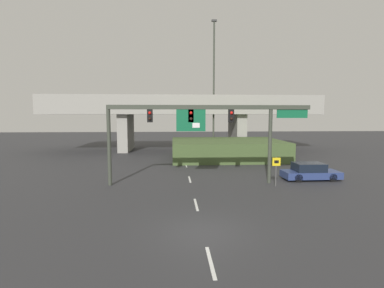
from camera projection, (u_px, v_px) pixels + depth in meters
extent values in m
plane|color=#2D2D30|center=(203.00, 231.00, 13.46)|extent=(160.00, 160.00, 0.00)
cube|color=silver|center=(211.00, 262.00, 10.61)|extent=(0.14, 2.40, 0.01)
cube|color=silver|center=(196.00, 204.00, 17.40)|extent=(0.14, 2.40, 0.01)
cube|color=silver|center=(190.00, 179.00, 24.20)|extent=(0.14, 2.40, 0.01)
cube|color=silver|center=(186.00, 165.00, 30.99)|extent=(0.14, 2.40, 0.01)
cube|color=silver|center=(184.00, 156.00, 37.79)|extent=(0.14, 2.40, 0.01)
cube|color=silver|center=(182.00, 150.00, 44.58)|extent=(0.14, 2.40, 0.01)
cylinder|color=#383D33|center=(109.00, 146.00, 21.93)|extent=(0.28, 0.28, 5.93)
cylinder|color=#383D33|center=(270.00, 145.00, 22.67)|extent=(0.28, 0.28, 5.93)
cube|color=#383D33|center=(211.00, 107.00, 22.12)|extent=(14.98, 0.32, 0.32)
cube|color=black|center=(150.00, 116.00, 21.91)|extent=(0.40, 0.28, 0.95)
sphere|color=red|center=(150.00, 113.00, 21.71)|extent=(0.22, 0.22, 0.22)
sphere|color=black|center=(150.00, 119.00, 21.75)|extent=(0.22, 0.22, 0.22)
cube|color=black|center=(191.00, 116.00, 22.09)|extent=(0.40, 0.28, 0.95)
sphere|color=red|center=(191.00, 113.00, 21.90)|extent=(0.22, 0.22, 0.22)
sphere|color=black|center=(191.00, 119.00, 21.94)|extent=(0.22, 0.22, 0.22)
cube|color=black|center=(231.00, 116.00, 22.28)|extent=(0.40, 0.28, 0.95)
sphere|color=red|center=(232.00, 113.00, 22.08)|extent=(0.22, 0.22, 0.22)
sphere|color=black|center=(231.00, 119.00, 22.12)|extent=(0.22, 0.22, 0.22)
cube|color=#115B38|center=(191.00, 120.00, 22.02)|extent=(2.15, 0.08, 1.61)
cube|color=white|center=(196.00, 125.00, 22.03)|extent=(0.54, 0.03, 0.35)
cube|color=#115B38|center=(292.00, 114.00, 22.49)|extent=(2.36, 0.07, 0.64)
cylinder|color=#4C4C4C|center=(276.00, 172.00, 21.81)|extent=(0.08, 0.08, 2.16)
cube|color=yellow|center=(276.00, 162.00, 21.69)|extent=(0.60, 0.03, 0.60)
cube|color=black|center=(276.00, 162.00, 21.68)|extent=(0.33, 0.01, 0.21)
cylinder|color=#383D33|center=(214.00, 88.00, 40.84)|extent=(0.24, 0.24, 17.64)
cube|color=#333333|center=(214.00, 21.00, 39.98)|extent=(0.70, 0.36, 0.24)
cube|color=gray|center=(182.00, 108.00, 44.12)|extent=(38.77, 8.71, 1.71)
cube|color=gray|center=(183.00, 98.00, 39.87)|extent=(38.77, 0.40, 0.90)
cube|color=gray|center=(126.00, 132.00, 43.96)|extent=(1.40, 6.97, 5.30)
cube|color=gray|center=(237.00, 132.00, 44.97)|extent=(1.40, 6.97, 5.30)
cube|color=#42562D|center=(226.00, 149.00, 35.98)|extent=(12.94, 9.92, 2.20)
cube|color=navy|center=(311.00, 174.00, 24.09)|extent=(4.47, 1.93, 0.55)
cube|color=black|center=(309.00, 167.00, 24.02)|extent=(2.33, 1.73, 0.65)
cylinder|color=black|center=(322.00, 173.00, 25.03)|extent=(0.64, 0.22, 0.64)
cylinder|color=black|center=(333.00, 178.00, 23.36)|extent=(0.64, 0.22, 0.64)
cylinder|color=black|center=(290.00, 174.00, 24.84)|extent=(0.64, 0.22, 0.64)
cylinder|color=black|center=(298.00, 178.00, 23.17)|extent=(0.64, 0.22, 0.64)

